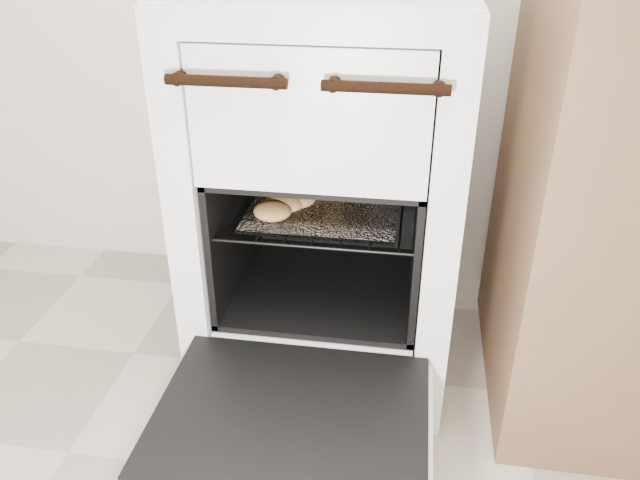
# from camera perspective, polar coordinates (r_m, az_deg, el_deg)

# --- Properties ---
(stove) EXTENTS (0.59, 0.66, 0.91)m
(stove) POSITION_cam_1_polar(r_m,az_deg,el_deg) (1.51, 0.85, 4.23)
(stove) COLOR white
(stove) RESTS_ON ground
(oven_door) EXTENTS (0.53, 0.41, 0.04)m
(oven_door) POSITION_cam_1_polar(r_m,az_deg,el_deg) (1.23, -2.64, -16.01)
(oven_door) COLOR black
(oven_door) RESTS_ON stove
(oven_rack) EXTENTS (0.43, 0.41, 0.01)m
(oven_rack) POSITION_cam_1_polar(r_m,az_deg,el_deg) (1.45, 0.48, 3.09)
(oven_rack) COLOR black
(oven_rack) RESTS_ON stove
(foil_sheet) EXTENTS (0.34, 0.30, 0.01)m
(foil_sheet) POSITION_cam_1_polar(r_m,az_deg,el_deg) (1.43, 0.37, 2.97)
(foil_sheet) COLOR white
(foil_sheet) RESTS_ON oven_rack
(baked_rolls) EXTENTS (0.23, 0.27, 0.05)m
(baked_rolls) POSITION_cam_1_polar(r_m,az_deg,el_deg) (1.43, -1.66, 4.20)
(baked_rolls) COLOR tan
(baked_rolls) RESTS_ON foil_sheet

